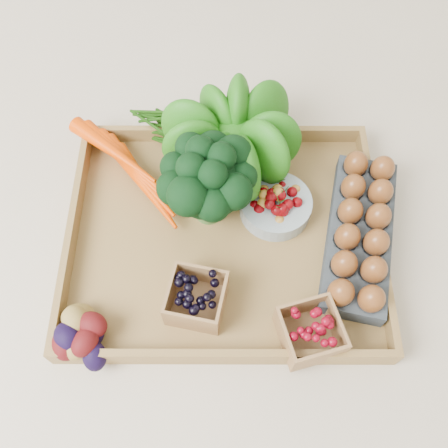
{
  "coord_description": "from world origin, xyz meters",
  "views": [
    {
      "loc": [
        0.0,
        -0.41,
        0.81
      ],
      "look_at": [
        0.0,
        0.0,
        0.06
      ],
      "focal_mm": 40.0,
      "sensor_mm": 36.0,
      "label": 1
    }
  ],
  "objects_px": {
    "tray": "(224,238)",
    "broccoli": "(208,194)",
    "egg_carton": "(359,235)",
    "cherry_bowl": "(275,206)"
  },
  "relations": [
    {
      "from": "tray",
      "to": "broccoli",
      "type": "height_order",
      "value": "broccoli"
    },
    {
      "from": "cherry_bowl",
      "to": "egg_carton",
      "type": "bearing_deg",
      "value": -22.53
    },
    {
      "from": "broccoli",
      "to": "egg_carton",
      "type": "height_order",
      "value": "broccoli"
    },
    {
      "from": "tray",
      "to": "broccoli",
      "type": "bearing_deg",
      "value": 120.05
    },
    {
      "from": "cherry_bowl",
      "to": "tray",
      "type": "bearing_deg",
      "value": -150.39
    },
    {
      "from": "cherry_bowl",
      "to": "egg_carton",
      "type": "xyz_separation_m",
      "value": [
        0.14,
        -0.06,
        0.0
      ]
    },
    {
      "from": "broccoli",
      "to": "cherry_bowl",
      "type": "height_order",
      "value": "broccoli"
    },
    {
      "from": "cherry_bowl",
      "to": "egg_carton",
      "type": "distance_m",
      "value": 0.16
    },
    {
      "from": "cherry_bowl",
      "to": "broccoli",
      "type": "bearing_deg",
      "value": -177.69
    },
    {
      "from": "egg_carton",
      "to": "cherry_bowl",
      "type": "bearing_deg",
      "value": 169.91
    }
  ]
}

